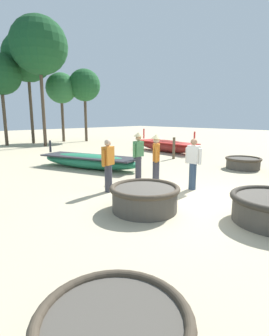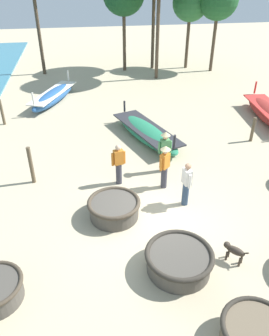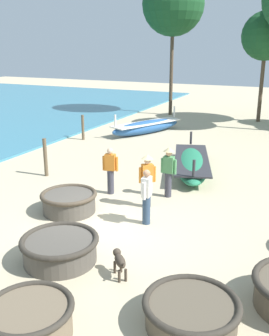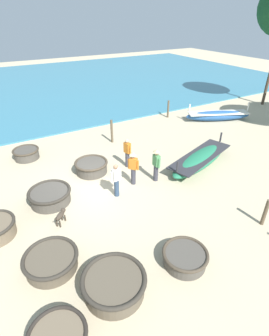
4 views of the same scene
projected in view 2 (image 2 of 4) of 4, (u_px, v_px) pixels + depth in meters
The scene contains 17 objects.
ground_plane at pixel (157, 219), 10.35m from camera, with size 80.00×80.00×0.00m, color #BCAD8C.
coracle_far_left at pixel (256, 335), 6.72m from camera, with size 1.53×1.53×0.62m.
coracle_center at pixel (179, 260), 8.46m from camera, with size 1.80×1.80×0.60m.
coracle_front_left at pixel (114, 208), 10.29m from camera, with size 1.67×1.67×0.61m.
long_boat_ochre_hull at pixel (54, 96), 19.14m from camera, with size 2.87×4.82×1.30m.
long_boat_blue_hull at pixel (269, 113), 16.83m from camera, with size 1.74×4.93×1.38m.
long_boat_red_hull at pixel (146, 132), 15.04m from camera, with size 2.68×4.97×1.12m.
fisherman_standing_right at pixel (119, 163), 11.64m from camera, with size 0.52×0.29×1.57m.
fisherman_standing_left at pixel (165, 149), 12.30m from camera, with size 0.53×0.36×1.67m.
fisherman_with_hat at pixel (165, 164), 11.36m from camera, with size 0.43×0.39×1.67m.
fisherman_hauling at pixel (186, 183), 10.57m from camera, with size 0.26×0.53×1.57m.
dog at pixel (234, 251), 8.68m from camera, with size 0.51×0.54×0.55m.
mooring_post_mid_beach at pixel (2, 112), 16.26m from camera, with size 0.14×0.14×1.30m, color brown.
mooring_post_inland at pixel (31, 165), 11.75m from camera, with size 0.14×0.14×1.45m, color brown.
mooring_post_shoreline at pixel (253, 130), 14.71m from camera, with size 0.14×0.14×1.14m, color brown.
tree_rightmost at pixel (191, 3), 23.65m from camera, with size 2.61×2.61×5.94m.
tree_center at pixel (219, 0), 22.72m from camera, with size 2.76×2.76×6.29m.
Camera 2 is at (-2.11, -7.74, 6.78)m, focal length 35.00 mm.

